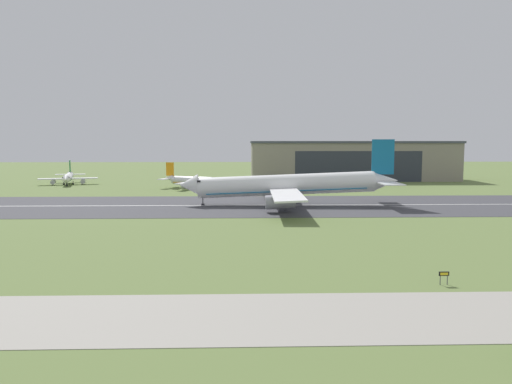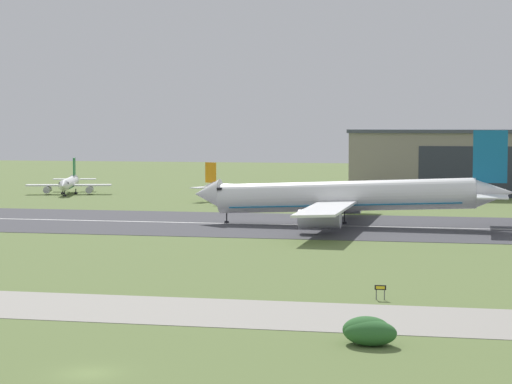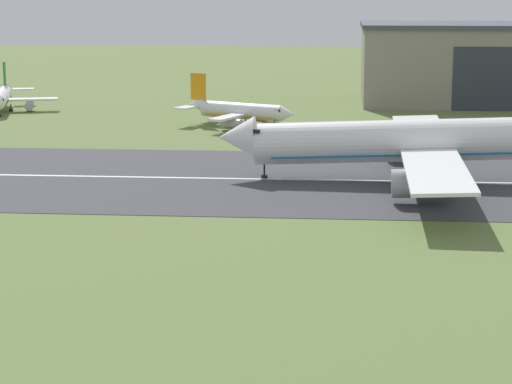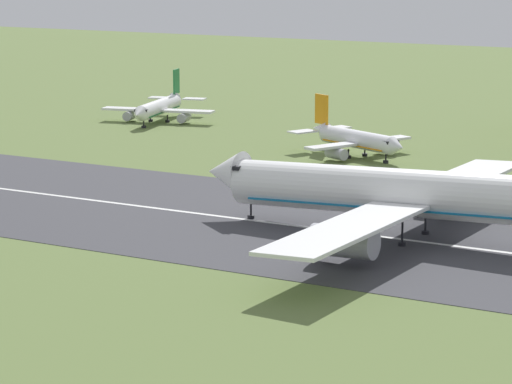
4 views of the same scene
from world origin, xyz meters
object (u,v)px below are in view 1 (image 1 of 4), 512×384
at_px(airplane_landing, 287,185).
at_px(airplane_parked_centre, 68,177).
at_px(airplane_parked_west, 191,181).
at_px(runway_sign, 444,275).

relative_size(airplane_landing, airplane_parked_centre, 2.36).
distance_m(airplane_landing, airplane_parked_west, 55.39).
height_order(airplane_parked_centre, runway_sign, airplane_parked_centre).
distance_m(airplane_parked_centre, runway_sign, 163.57).
height_order(airplane_landing, airplane_parked_centre, airplane_landing).
bearing_deg(runway_sign, airplane_parked_centre, 123.43).
bearing_deg(airplane_landing, runway_sign, -80.90).
xyz_separation_m(airplane_landing, airplane_parked_west, (-29.76, 46.65, -2.45)).
xyz_separation_m(airplane_landing, runway_sign, (11.65, -72.74, -4.04)).
relative_size(airplane_parked_centre, runway_sign, 15.79).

